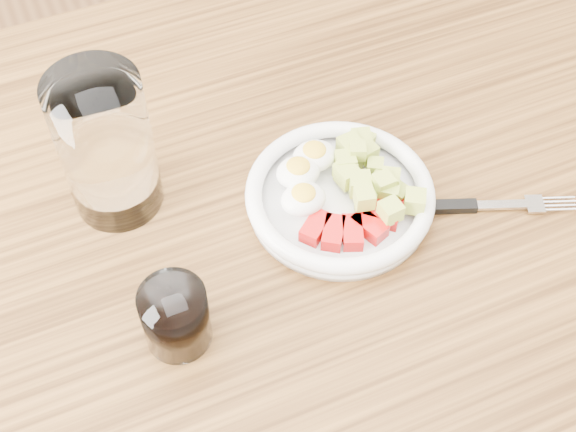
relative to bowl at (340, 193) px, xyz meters
The scene contains 5 objects.
dining_table 0.13m from the bowl, 156.97° to the right, with size 1.50×0.90×0.77m.
bowl is the anchor object (origin of this frame).
fork 0.13m from the bowl, 26.31° to the right, with size 0.20×0.09×0.01m.
water_glass 0.25m from the bowl, 154.87° to the left, with size 0.09×0.09×0.17m, color white.
coffee_glass 0.23m from the bowl, 158.20° to the right, with size 0.06×0.06×0.07m.
Camera 1 is at (-0.20, -0.43, 1.46)m, focal length 50.00 mm.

